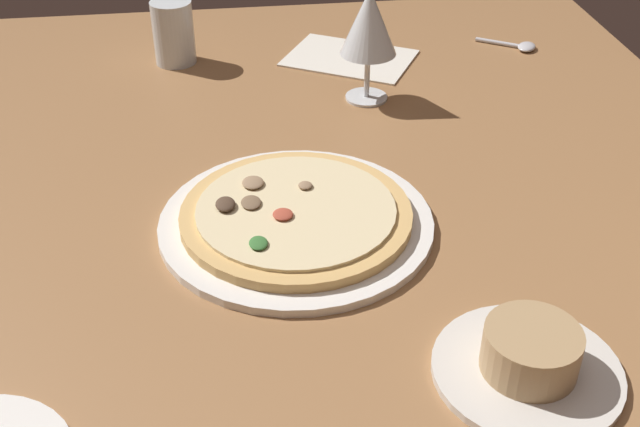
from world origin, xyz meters
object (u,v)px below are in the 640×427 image
at_px(spoon, 520,46).
at_px(pizza_main, 296,218).
at_px(ramekin_on_saucer, 529,359).
at_px(water_glass, 174,36).
at_px(wine_glass_far, 369,24).
at_px(paper_menu, 349,58).

bearing_deg(spoon, pizza_main, -42.75).
relative_size(ramekin_on_saucer, spoon, 1.77).
bearing_deg(pizza_main, water_glass, -163.67).
distance_m(pizza_main, spoon, 0.62).
bearing_deg(ramekin_on_saucer, pizza_main, -144.72).
height_order(pizza_main, wine_glass_far, wine_glass_far).
xyz_separation_m(wine_glass_far, spoon, (-0.15, 0.28, -0.11)).
bearing_deg(pizza_main, paper_menu, 163.21).
relative_size(pizza_main, wine_glass_far, 1.88).
bearing_deg(pizza_main, spoon, 137.25).
height_order(paper_menu, spoon, spoon).
bearing_deg(ramekin_on_saucer, paper_menu, -176.43).
distance_m(pizza_main, water_glass, 0.50).
distance_m(ramekin_on_saucer, paper_menu, 0.71).
distance_m(pizza_main, paper_menu, 0.47).
bearing_deg(wine_glass_far, water_glass, -121.40).
bearing_deg(pizza_main, ramekin_on_saucer, 35.28).
xyz_separation_m(pizza_main, wine_glass_far, (-0.31, 0.14, 0.10)).
bearing_deg(wine_glass_far, paper_menu, -179.49).
bearing_deg(water_glass, spoon, 87.88).
height_order(ramekin_on_saucer, paper_menu, ramekin_on_saucer).
relative_size(ramekin_on_saucer, paper_menu, 0.88).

